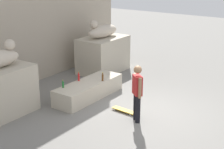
# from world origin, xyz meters

# --- Properties ---
(ground_plane) EXTENTS (40.00, 40.00, 0.00)m
(ground_plane) POSITION_xyz_m (0.00, 0.00, 0.00)
(ground_plane) COLOR slate
(pedestal_right) EXTENTS (2.08, 1.35, 1.46)m
(pedestal_right) POSITION_xyz_m (2.63, 3.51, 0.73)
(pedestal_right) COLOR #B7AD99
(pedestal_right) RESTS_ON ground_plane
(statue_reclining_right) EXTENTS (1.64, 0.68, 0.78)m
(statue_reclining_right) POSITION_xyz_m (2.60, 3.51, 1.74)
(statue_reclining_right) COLOR beige
(statue_reclining_right) RESTS_ON pedestal_right
(ledge_block) EXTENTS (2.74, 0.88, 0.56)m
(ledge_block) POSITION_xyz_m (0.00, 2.17, 0.28)
(ledge_block) COLOR #B7AD99
(ledge_block) RESTS_ON ground_plane
(skater) EXTENTS (0.39, 0.43, 1.67)m
(skater) POSITION_xyz_m (-0.62, -0.09, 0.92)
(skater) COLOR black
(skater) RESTS_ON ground_plane
(skateboard) EXTENTS (0.26, 0.81, 0.08)m
(skateboard) POSITION_xyz_m (-0.33, 0.54, 0.06)
(skateboard) COLOR gold
(skateboard) RESTS_ON ground_plane
(bottle_brown) EXTENTS (0.07, 0.07, 0.30)m
(bottle_brown) POSITION_xyz_m (0.35, 1.84, 0.68)
(bottle_brown) COLOR #593314
(bottle_brown) RESTS_ON ledge_block
(bottle_red) EXTENTS (0.06, 0.06, 0.31)m
(bottle_red) POSITION_xyz_m (-0.11, 2.50, 0.69)
(bottle_red) COLOR red
(bottle_red) RESTS_ON ledge_block
(bottle_green) EXTENTS (0.06, 0.06, 0.26)m
(bottle_green) POSITION_xyz_m (-0.90, 2.49, 0.67)
(bottle_green) COLOR #1E722D
(bottle_green) RESTS_ON ledge_block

